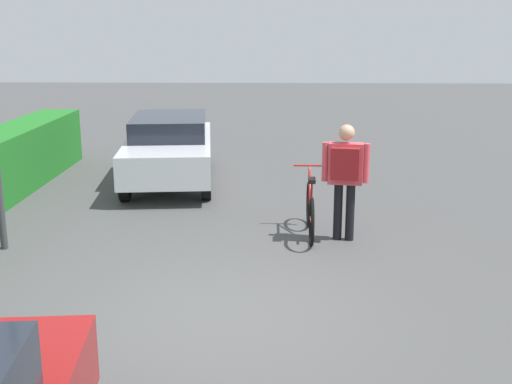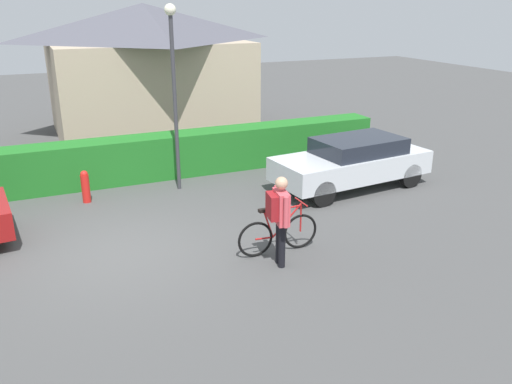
# 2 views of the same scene
# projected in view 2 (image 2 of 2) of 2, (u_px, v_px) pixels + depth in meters

# --- Properties ---
(ground_plane) EXTENTS (60.00, 60.00, 0.00)m
(ground_plane) POSITION_uv_depth(u_px,v_px,m) (123.00, 252.00, 10.38)
(ground_plane) COLOR #464646
(hedge_row) EXTENTS (17.11, 0.90, 1.19)m
(hedge_row) POSITION_uv_depth(u_px,v_px,m) (90.00, 164.00, 13.95)
(hedge_row) COLOR #1E6B21
(hedge_row) RESTS_ON ground
(house_distant) EXTENTS (6.85, 5.92, 4.60)m
(house_distant) POSITION_uv_depth(u_px,v_px,m) (147.00, 69.00, 19.04)
(house_distant) COLOR tan
(house_distant) RESTS_ON ground
(parked_car_far) EXTENTS (4.31, 2.05, 1.33)m
(parked_car_far) POSITION_uv_depth(u_px,v_px,m) (353.00, 161.00, 13.75)
(parked_car_far) COLOR silver
(parked_car_far) RESTS_ON ground
(bicycle) EXTENTS (1.69, 0.50, 1.00)m
(bicycle) POSITION_uv_depth(u_px,v_px,m) (278.00, 233.00, 10.25)
(bicycle) COLOR black
(bicycle) RESTS_ON ground
(person_rider) EXTENTS (0.41, 0.68, 1.73)m
(person_rider) POSITION_uv_depth(u_px,v_px,m) (279.00, 212.00, 9.52)
(person_rider) COLOR black
(person_rider) RESTS_ON ground
(street_lamp) EXTENTS (0.28, 0.28, 4.61)m
(street_lamp) POSITION_uv_depth(u_px,v_px,m) (174.00, 75.00, 12.91)
(street_lamp) COLOR #38383D
(street_lamp) RESTS_ON ground
(fire_hydrant) EXTENTS (0.20, 0.20, 0.81)m
(fire_hydrant) POSITION_uv_depth(u_px,v_px,m) (85.00, 186.00, 12.83)
(fire_hydrant) COLOR red
(fire_hydrant) RESTS_ON ground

